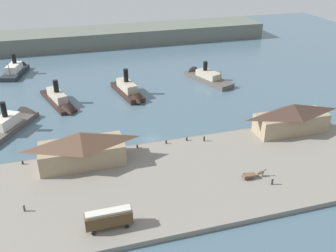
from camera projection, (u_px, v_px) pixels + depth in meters
ground_plane at (151, 139)px, 107.86m from camera, size 320.00×320.00×0.00m
quay_promenade at (174, 180)px, 88.81m from camera, size 110.00×36.00×1.20m
seawall_edge at (154, 144)px, 104.56m from camera, size 110.00×0.80×1.00m
ferry_shed_central_terminal at (82, 148)px, 92.66m from camera, size 21.20×9.37×8.51m
ferry_shed_customs_shed at (292, 118)px, 107.80m from camera, size 21.53×7.84×8.68m
street_tram at (109, 218)px, 72.66m from camera, size 9.21×2.77×4.12m
horse_cart at (253, 174)px, 88.42m from camera, size 5.99×1.52×1.87m
pedestrian_by_tram at (272, 182)px, 86.03m from camera, size 0.43×0.43×1.76m
pedestrian_near_west_shed at (204, 139)px, 104.25m from camera, size 0.42×0.42×1.71m
pedestrian_walking_west at (24, 208)px, 77.70m from camera, size 0.43×0.43×1.72m
mooring_post_center_west at (23, 163)px, 93.86m from camera, size 0.44×0.44×0.90m
mooring_post_east at (166, 142)px, 103.14m from camera, size 0.44×0.44×0.90m
mooring_post_center_east at (137, 146)px, 101.03m from camera, size 0.44×0.44×0.90m
mooring_post_west at (187, 139)px, 104.67m from camera, size 0.44×0.44×0.90m
ferry_outer_harbor at (129, 92)px, 135.91m from camera, size 9.55×22.92×11.25m
ferry_approaching_west at (203, 76)px, 151.90m from camera, size 14.35×25.68×9.77m
ferry_moored_east at (60, 102)px, 128.66m from camera, size 12.48×25.54×10.29m
ferry_moored_west at (14, 122)px, 114.97m from camera, size 18.66×24.72×11.58m
ferry_approaching_east at (17, 70)px, 158.76m from camera, size 11.23×20.55×10.70m
far_headland at (101, 37)px, 199.92m from camera, size 180.00×24.00×8.00m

